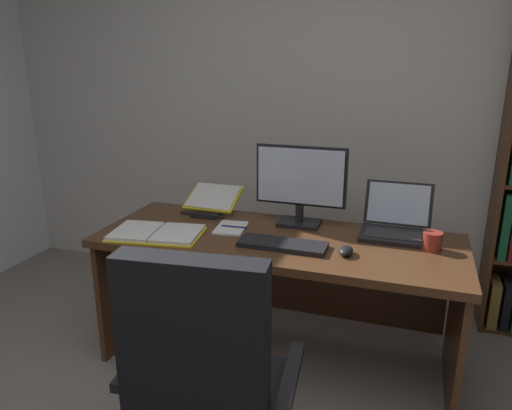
% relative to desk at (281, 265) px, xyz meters
% --- Properties ---
extents(wall_back, '(5.35, 0.12, 2.61)m').
position_rel_desk_xyz_m(wall_back, '(0.07, 0.91, 0.78)').
color(wall_back, beige).
rests_on(wall_back, ground).
extents(desk, '(1.82, 0.70, 0.71)m').
position_rel_desk_xyz_m(desk, '(0.00, 0.00, 0.00)').
color(desk, '#4C2D19').
rests_on(desk, ground).
extents(office_chair, '(0.65, 0.60, 1.01)m').
position_rel_desk_xyz_m(office_chair, '(0.01, -0.98, -0.09)').
color(office_chair, black).
rests_on(office_chair, ground).
extents(monitor, '(0.48, 0.16, 0.43)m').
position_rel_desk_xyz_m(monitor, '(0.06, 0.15, 0.41)').
color(monitor, black).
rests_on(monitor, desk).
extents(laptop, '(0.34, 0.32, 0.24)m').
position_rel_desk_xyz_m(laptop, '(0.56, 0.15, 0.24)').
color(laptop, black).
rests_on(laptop, desk).
extents(keyboard, '(0.42, 0.15, 0.02)m').
position_rel_desk_xyz_m(keyboard, '(0.06, -0.19, 0.20)').
color(keyboard, black).
rests_on(keyboard, desk).
extents(computer_mouse, '(0.06, 0.10, 0.04)m').
position_rel_desk_xyz_m(computer_mouse, '(0.36, -0.19, 0.21)').
color(computer_mouse, black).
rests_on(computer_mouse, desk).
extents(reading_stand_with_book, '(0.30, 0.29, 0.13)m').
position_rel_desk_xyz_m(reading_stand_with_book, '(-0.48, 0.22, 0.26)').
color(reading_stand_with_book, black).
rests_on(reading_stand_with_book, desk).
extents(open_binder, '(0.49, 0.35, 0.02)m').
position_rel_desk_xyz_m(open_binder, '(-0.59, -0.24, 0.20)').
color(open_binder, yellow).
rests_on(open_binder, desk).
extents(notepad, '(0.17, 0.23, 0.01)m').
position_rel_desk_xyz_m(notepad, '(-0.27, -0.04, 0.19)').
color(notepad, silver).
rests_on(notepad, desk).
extents(pen, '(0.14, 0.02, 0.01)m').
position_rel_desk_xyz_m(pen, '(-0.25, -0.04, 0.20)').
color(pen, navy).
rests_on(pen, notepad).
extents(coffee_mug, '(0.09, 0.09, 0.09)m').
position_rel_desk_xyz_m(coffee_mug, '(0.73, -0.01, 0.23)').
color(coffee_mug, maroon).
rests_on(coffee_mug, desk).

